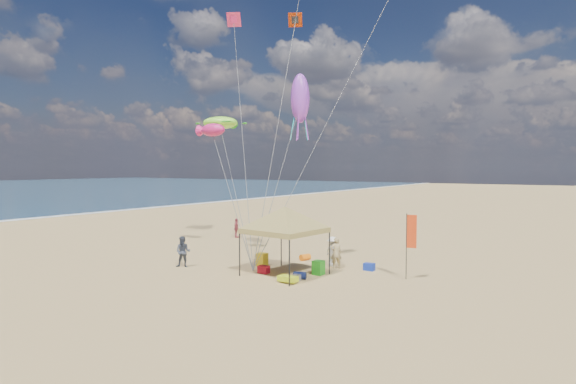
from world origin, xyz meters
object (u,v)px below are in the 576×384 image
Objects in this scene: chair_yellow at (262,259)px; chair_green at (318,268)px; beach_cart at (288,279)px; cooler_blue at (369,267)px; canopy_tent at (285,209)px; cooler_red at (264,270)px; person_far_a at (236,228)px; person_near_b at (183,252)px; feather_flag at (410,236)px; person_near_a at (336,253)px; person_near_c at (333,252)px.

chair_green is at bearing -1.84° from chair_yellow.
chair_green is 0.78× the size of beach_cart.
canopy_tent is at bearing -132.88° from cooler_blue.
cooler_red is at bearing -139.51° from cooler_blue.
cooler_blue is at bearing -135.79° from person_far_a.
cooler_red is 4.66m from person_near_b.
chair_green is 1.00× the size of chair_yellow.
chair_yellow is at bearing -169.84° from feather_flag.
canopy_tent is 9.10× the size of chair_green.
beach_cart is at bearing -51.08° from canopy_tent.
canopy_tent is at bearing 23.44° from person_near_a.
person_far_a reaches higher than beach_cart.
person_far_a is (-15.59, 5.82, -1.37)m from feather_flag.
person_near_b is (-8.62, -4.79, 0.64)m from cooler_blue.
beach_cart is 0.56× the size of person_near_c.
feather_flag is at bearing 135.36° from person_near_a.
feather_flag reaches higher than cooler_red.
cooler_red and cooler_blue have the same top height.
cooler_red is 5.49m from cooler_blue.
chair_green is at bearing -10.09° from person_near_b.
chair_yellow is 3.85m from person_near_c.
canopy_tent is 3.87× the size of person_near_a.
cooler_blue is 14.11m from person_far_a.
feather_flag is 11.83m from person_near_b.
canopy_tent is 9.10× the size of chair_yellow.
cooler_blue is (4.17, 3.56, 0.00)m from cooler_red.
cooler_red is 0.60× the size of beach_cart.
person_near_c reaches higher than beach_cart.
person_near_b is 8.03m from person_near_c.
feather_flag is 6.15m from beach_cart.
chair_green is 3.60m from chair_yellow.
canopy_tent is at bearing -142.89° from chair_green.
person_near_b reaches higher than person_far_a.
person_near_b is at bearing 179.94° from person_far_a.
person_near_c is at bearing -139.89° from person_far_a.
person_near_c is (-4.50, 0.64, -1.30)m from feather_flag.
feather_flag is at bearing -135.31° from person_far_a.
cooler_red is 0.77× the size of chair_green.
person_near_b is 1.03× the size of person_near_c.
person_near_a is at bearing -140.55° from person_far_a.
chair_green reaches higher than cooler_blue.
chair_green is 0.43× the size of person_near_c.
cooler_blue is at bearing 162.22° from feather_flag.
person_far_a is at bearing -0.79° from person_near_c.
person_near_b is (-5.57, -1.50, -2.45)m from canopy_tent.
beach_cart is 0.54× the size of person_near_b.
cooler_red is at bearing -157.14° from feather_flag.
person_far_a is (-13.17, 5.04, 0.55)m from cooler_blue.
feather_flag reaches higher than chair_yellow.
cooler_red is at bearing 10.52° from person_near_a.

